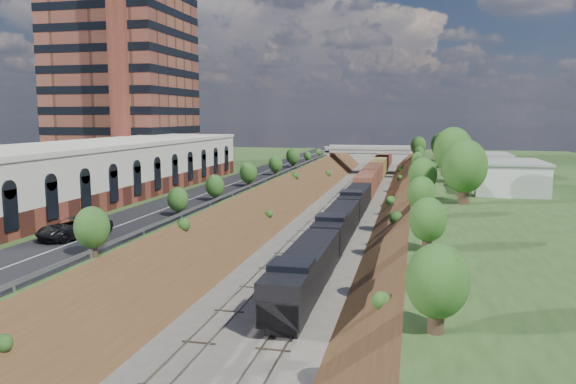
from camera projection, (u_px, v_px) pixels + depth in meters
platform_left at (151, 191)px, 96.68m from camera, size 44.00×180.00×5.00m
platform_right at (565, 204)px, 82.16m from camera, size 44.00×180.00×5.00m
embankment_left at (274, 210)px, 92.18m from camera, size 10.00×180.00×10.00m
embankment_right at (411, 215)px, 87.33m from camera, size 10.00×180.00×10.00m
rail_left_track at (325, 211)px, 90.31m from camera, size 1.58×180.00×0.18m
rail_right_track at (357, 212)px, 89.17m from camera, size 1.58×180.00×0.18m
road at (248, 178)px, 92.49m from camera, size 8.00×180.00×0.10m
guardrail at (272, 176)px, 91.32m from camera, size 0.10×171.00×0.70m
commercial_building at (108, 168)px, 73.51m from camera, size 14.30×62.30×7.00m
highrise_tower at (121, 23)px, 106.60m from camera, size 22.00×22.00×53.90m
smokestack at (118, 55)px, 90.45m from camera, size 3.20×3.20×40.00m
overpass at (372, 155)px, 149.00m from camera, size 24.50×8.30×7.40m
white_building_near at (507, 178)px, 75.91m from camera, size 9.00×12.00×4.00m
white_building_far at (484, 165)px, 97.31m from camera, size 8.00×10.00×3.60m
tree_right_large at (465, 167)px, 65.43m from camera, size 5.25×5.25×7.61m
tree_left_crest at (162, 204)px, 52.76m from camera, size 2.45×2.45×3.55m
freight_train at (369, 180)px, 110.32m from camera, size 3.20×145.74×4.74m
suv at (74, 228)px, 47.04m from camera, size 5.03×6.91×1.75m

